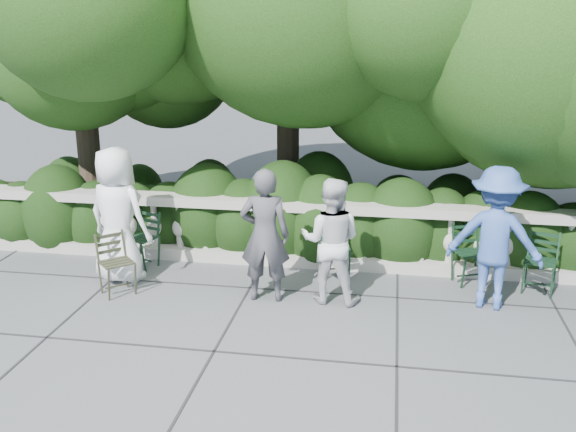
% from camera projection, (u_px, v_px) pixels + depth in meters
% --- Properties ---
extents(ground, '(90.00, 90.00, 0.00)m').
position_uv_depth(ground, '(275.00, 316.00, 7.96)').
color(ground, '#4A4C51').
rests_on(ground, ground).
extents(balustrade, '(12.00, 0.44, 1.00)m').
position_uv_depth(balustrade, '(297.00, 234.00, 9.52)').
color(balustrade, '#9E998E').
rests_on(balustrade, ground).
extents(shrub_hedge, '(15.00, 2.60, 1.70)m').
position_uv_depth(shrub_hedge, '(307.00, 239.00, 10.79)').
color(shrub_hedge, black).
rests_on(shrub_hedge, ground).
extents(chair_b, '(0.58, 0.60, 0.84)m').
position_uv_depth(chair_b, '(136.00, 270.00, 9.45)').
color(chair_b, black).
rests_on(chair_b, ground).
extents(chair_c, '(0.53, 0.56, 0.84)m').
position_uv_depth(chair_c, '(336.00, 281.00, 9.05)').
color(chair_c, black).
rests_on(chair_c, ground).
extents(chair_e, '(0.57, 0.59, 0.84)m').
position_uv_depth(chair_e, '(535.00, 296.00, 8.53)').
color(chair_e, black).
rests_on(chair_e, ground).
extents(chair_f, '(0.59, 0.61, 0.84)m').
position_uv_depth(chair_f, '(473.00, 287.00, 8.83)').
color(chair_f, black).
rests_on(chair_f, ground).
extents(chair_weathered, '(0.65, 0.65, 0.84)m').
position_uv_depth(chair_weathered, '(123.00, 297.00, 8.50)').
color(chair_weathered, black).
rests_on(chair_weathered, ground).
extents(person_businessman, '(1.06, 0.84, 1.91)m').
position_uv_depth(person_businessman, '(118.00, 216.00, 8.80)').
color(person_businessman, white).
rests_on(person_businessman, ground).
extents(person_woman_grey, '(0.67, 0.47, 1.76)m').
position_uv_depth(person_woman_grey, '(265.00, 235.00, 8.21)').
color(person_woman_grey, '#414146').
rests_on(person_woman_grey, ground).
extents(person_casual_man, '(0.84, 0.68, 1.64)m').
position_uv_depth(person_casual_man, '(331.00, 241.00, 8.18)').
color(person_casual_man, silver).
rests_on(person_casual_man, ground).
extents(person_older_blue, '(1.31, 0.94, 1.83)m').
position_uv_depth(person_older_blue, '(495.00, 238.00, 8.00)').
color(person_older_blue, '#3656A2').
rests_on(person_older_blue, ground).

